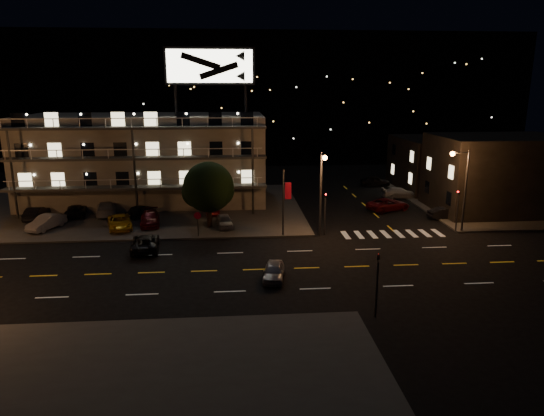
{
  "coord_description": "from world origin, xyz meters",
  "views": [
    {
      "loc": [
        0.41,
        -35.32,
        13.93
      ],
      "look_at": [
        3.91,
        8.0,
        2.88
      ],
      "focal_mm": 32.0,
      "sensor_mm": 36.0,
      "label": 1
    }
  ],
  "objects": [
    {
      "name": "lot_car_1",
      "position": [
        -18.04,
        12.08,
        0.85
      ],
      "size": [
        2.95,
        4.51,
        1.41
      ],
      "primitive_type": "imported",
      "rotation": [
        0.0,
        0.0,
        -0.38
      ],
      "color": "#9B9AA0",
      "rests_on": "curb_nw"
    },
    {
      "name": "lot_car_9",
      "position": [
        -2.0,
        16.55,
        0.79
      ],
      "size": [
        1.77,
        4.03,
        1.29
      ],
      "primitive_type": "imported",
      "rotation": [
        0.0,
        0.0,
        3.25
      ],
      "color": "#500B10",
      "rests_on": "curb_nw"
    },
    {
      "name": "stop_sign",
      "position": [
        -3.0,
        8.57,
        1.71
      ],
      "size": [
        0.91,
        0.11,
        2.61
      ],
      "color": "#2D2D30",
      "rests_on": "ground"
    },
    {
      "name": "lot_car_3",
      "position": [
        -8.13,
        12.84,
        0.82
      ],
      "size": [
        2.51,
        4.85,
        1.34
      ],
      "primitive_type": "imported",
      "rotation": [
        0.0,
        0.0,
        0.14
      ],
      "color": "#500B10",
      "rests_on": "curb_nw"
    },
    {
      "name": "lot_car_8",
      "position": [
        -9.77,
        16.3,
        0.79
      ],
      "size": [
        2.94,
        4.06,
        1.28
      ],
      "primitive_type": "imported",
      "rotation": [
        0.0,
        0.0,
        2.72
      ],
      "color": "black",
      "rests_on": "curb_nw"
    },
    {
      "name": "hill_backdrop",
      "position": [
        -5.94,
        68.78,
        11.55
      ],
      "size": [
        120.0,
        25.0,
        24.0
      ],
      "color": "black",
      "rests_on": "ground"
    },
    {
      "name": "road_car_east",
      "position": [
        3.24,
        -2.03,
        0.62
      ],
      "size": [
        2.01,
        3.8,
        1.23
      ],
      "primitive_type": "imported",
      "rotation": [
        0.0,
        0.0,
        -0.16
      ],
      "color": "#9B9AA0",
      "rests_on": "ground"
    },
    {
      "name": "banner_north",
      "position": [
        5.09,
        8.4,
        3.43
      ],
      "size": [
        0.83,
        0.16,
        6.4
      ],
      "color": "#2D2D30",
      "rests_on": "ground"
    },
    {
      "name": "signal_nw",
      "position": [
        9.0,
        8.5,
        2.57
      ],
      "size": [
        0.2,
        0.27,
        4.6
      ],
      "color": "#2D2D30",
      "rests_on": "ground"
    },
    {
      "name": "tree",
      "position": [
        -2.11,
        11.7,
        4.05
      ],
      "size": [
        5.21,
        5.01,
        6.56
      ],
      "color": "black",
      "rests_on": "curb_nw"
    },
    {
      "name": "curb_nw",
      "position": [
        -14.0,
        20.0,
        0.07
      ],
      "size": [
        44.0,
        24.0,
        0.15
      ],
      "primitive_type": "cube",
      "color": "#3D3C3A",
      "rests_on": "ground"
    },
    {
      "name": "side_car_2",
      "position": [
        21.44,
        23.12,
        0.66
      ],
      "size": [
        4.58,
        1.98,
        1.31
      ],
      "primitive_type": "imported",
      "rotation": [
        0.0,
        0.0,
        1.54
      ],
      "color": "#9B9AA0",
      "rests_on": "ground"
    },
    {
      "name": "side_bldg_back",
      "position": [
        29.99,
        28.0,
        3.5
      ],
      "size": [
        14.06,
        12.0,
        7.0
      ],
      "color": "black",
      "rests_on": "ground"
    },
    {
      "name": "signal_ne",
      "position": [
        22.0,
        8.5,
        2.57
      ],
      "size": [
        0.27,
        0.2,
        4.6
      ],
      "color": "#2D2D30",
      "rests_on": "ground"
    },
    {
      "name": "lot_car_5",
      "position": [
        -20.4,
        15.85,
        0.83
      ],
      "size": [
        1.47,
        4.16,
        1.37
      ],
      "primitive_type": "imported",
      "rotation": [
        0.0,
        0.0,
        3.15
      ],
      "color": "black",
      "rests_on": "curb_nw"
    },
    {
      "name": "signal_sw",
      "position": [
        9.0,
        -8.5,
        2.57
      ],
      "size": [
        0.2,
        0.27,
        4.6
      ],
      "color": "#2D2D30",
      "rests_on": "ground"
    },
    {
      "name": "side_car_1",
      "position": [
        17.98,
        17.06,
        0.7
      ],
      "size": [
        5.57,
        4.01,
        1.41
      ],
      "primitive_type": "imported",
      "rotation": [
        0.0,
        0.0,
        1.94
      ],
      "color": "#500B10",
      "rests_on": "ground"
    },
    {
      "name": "lot_car_6",
      "position": [
        -16.64,
        17.0,
        0.77
      ],
      "size": [
        2.82,
        4.75,
        1.24
      ],
      "primitive_type": "imported",
      "rotation": [
        0.0,
        0.0,
        3.32
      ],
      "color": "black",
      "rests_on": "curb_nw"
    },
    {
      "name": "side_car_3",
      "position": [
        20.47,
        30.82,
        0.7
      ],
      "size": [
        4.2,
        1.85,
        1.41
      ],
      "primitive_type": "imported",
      "rotation": [
        0.0,
        0.0,
        1.53
      ],
      "color": "black",
      "rests_on": "ground"
    },
    {
      "name": "curb_ne",
      "position": [
        30.0,
        20.0,
        0.07
      ],
      "size": [
        16.0,
        24.0,
        0.15
      ],
      "primitive_type": "cube",
      "color": "#3D3C3A",
      "rests_on": "ground"
    },
    {
      "name": "streetlight_ne",
      "position": [
        22.14,
        8.3,
        4.96
      ],
      "size": [
        1.92,
        0.44,
        8.0
      ],
      "color": "#2D2D30",
      "rests_on": "ground"
    },
    {
      "name": "lot_car_4",
      "position": [
        -0.57,
        11.48,
        0.76
      ],
      "size": [
        1.88,
        3.74,
        1.22
      ],
      "primitive_type": "imported",
      "rotation": [
        0.0,
        0.0,
        0.12
      ],
      "color": "#9B9AA0",
      "rests_on": "curb_nw"
    },
    {
      "name": "motel",
      "position": [
        -9.94,
        23.88,
        5.34
      ],
      "size": [
        28.0,
        13.8,
        18.1
      ],
      "color": "#9C9688",
      "rests_on": "ground"
    },
    {
      "name": "streetlight_nc",
      "position": [
        8.5,
        7.94,
        4.96
      ],
      "size": [
        0.44,
        1.92,
        8.0
      ],
      "color": "#2D2D30",
      "rests_on": "ground"
    },
    {
      "name": "side_bldg_front",
      "position": [
        29.99,
        16.0,
        4.25
      ],
      "size": [
        14.06,
        10.0,
        8.5
      ],
      "color": "black",
      "rests_on": "ground"
    },
    {
      "name": "road_car_west",
      "position": [
        -7.34,
        5.39,
        0.67
      ],
      "size": [
        2.72,
        5.03,
        1.34
      ],
      "primitive_type": "imported",
      "rotation": [
        0.0,
        0.0,
        3.25
      ],
      "color": "black",
      "rests_on": "ground"
    },
    {
      "name": "ground",
      "position": [
        0.0,
        0.0,
        0.0
      ],
      "size": [
        140.0,
        140.0,
        0.0
      ],
      "primitive_type": "plane",
      "color": "black",
      "rests_on": "ground"
    },
    {
      "name": "side_car_0",
      "position": [
        23.0,
        13.11,
        0.62
      ],
      "size": [
        3.83,
        1.61,
        1.23
      ],
      "primitive_type": "imported",
      "rotation": [
        0.0,
        0.0,
        1.65
      ],
      "color": "black",
      "rests_on": "ground"
    },
    {
      "name": "lot_car_7",
      "position": [
        -13.5,
        17.13,
        0.89
      ],
      "size": [
        3.09,
        5.4,
        1.47
      ],
      "primitive_type": "imported",
      "rotation": [
        0.0,
        0.0,
        3.35
      ],
      "color": "#9B9AA0",
      "rests_on": "curb_nw"
    },
    {
      "name": "lot_car_2",
      "position": [
        -10.88,
        11.72,
        0.79
      ],
      "size": [
        3.33,
        5.04,
        1.29
      ],
      "primitive_type": "imported",
      "rotation": [
        0.0,
        0.0,
        0.28
      ],
      "color": "gold",
      "rests_on": "curb_nw"
    }
  ]
}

